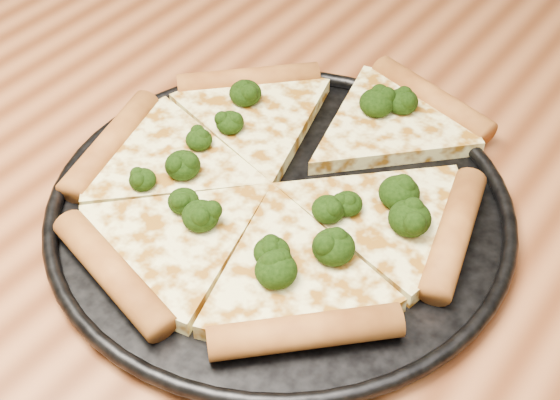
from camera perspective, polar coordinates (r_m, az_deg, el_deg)
The scene contains 4 objects.
dining_table at distance 0.69m, azimuth -5.29°, elevation -5.16°, with size 1.20×0.90×0.75m.
pizza_pan at distance 0.59m, azimuth 0.00°, elevation -0.58°, with size 0.34×0.34×0.02m.
pizza at distance 0.60m, azimuth -0.11°, elevation 1.26°, with size 0.32×0.35×0.02m.
broccoli_florets at distance 0.58m, azimuth 1.43°, elevation 0.96°, with size 0.21×0.24×0.02m.
Camera 1 is at (0.32, -0.33, 1.17)m, focal length 51.99 mm.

